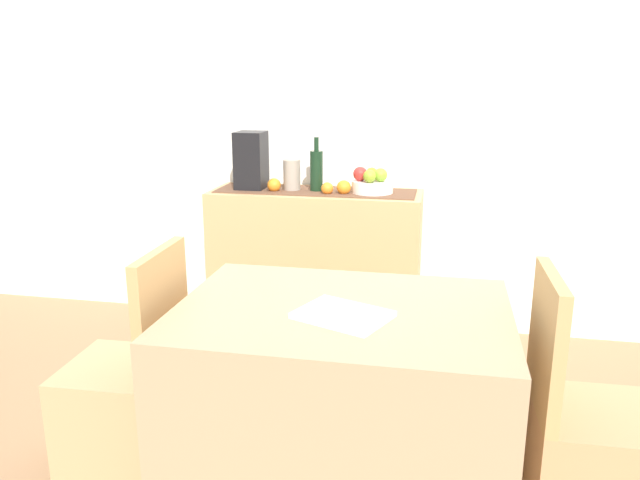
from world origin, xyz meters
TOP-DOWN VIEW (x-y plane):
  - ground_plane at (0.00, 0.00)m, footprint 6.40×6.40m
  - room_wall_rear at (0.00, 1.18)m, footprint 6.40×0.06m
  - sideboard_console at (-0.15, 0.92)m, footprint 1.19×0.42m
  - table_runner at (-0.15, 0.92)m, footprint 1.12×0.32m
  - fruit_bowl at (0.17, 0.92)m, footprint 0.23×0.23m
  - apple_left at (0.16, 0.85)m, footprint 0.07×0.07m
  - apple_rear at (0.16, 0.94)m, footprint 0.07×0.07m
  - apple_center at (0.21, 0.90)m, footprint 0.07×0.07m
  - apple_front at (0.10, 0.90)m, footprint 0.08×0.08m
  - wine_bottle at (-0.15, 0.92)m, footprint 0.07×0.07m
  - coffee_maker at (-0.53, 0.92)m, footprint 0.16×0.18m
  - ceramic_vase at (-0.29, 0.92)m, footprint 0.10×0.10m
  - orange_loose_mid at (-0.07, 0.84)m, footprint 0.07×0.07m
  - orange_loose_end at (0.02, 0.86)m, footprint 0.08×0.08m
  - orange_loose_far at (-0.38, 0.87)m, footprint 0.08×0.08m
  - dining_table at (0.24, -0.53)m, footprint 1.11×0.81m
  - open_book at (0.26, -0.61)m, footprint 0.34×0.30m
  - chair_near_window at (-0.58, -0.53)m, footprint 0.41×0.41m
  - chair_by_corner at (1.06, -0.53)m, footprint 0.41×0.41m

SIDE VIEW (x-z plane):
  - ground_plane at x=0.00m, z-range -0.02..0.00m
  - chair_near_window at x=-0.58m, z-range -0.18..0.72m
  - chair_by_corner at x=1.06m, z-range -0.18..0.72m
  - dining_table at x=0.24m, z-range 0.00..0.74m
  - sideboard_console at x=-0.15m, z-range 0.00..0.86m
  - open_book at x=0.26m, z-range 0.74..0.76m
  - table_runner at x=-0.15m, z-range 0.86..0.87m
  - orange_loose_mid at x=-0.07m, z-range 0.86..0.93m
  - orange_loose_far at x=-0.38m, z-range 0.86..0.94m
  - fruit_bowl at x=0.17m, z-range 0.87..0.93m
  - orange_loose_end at x=0.02m, z-range 0.86..0.94m
  - ceramic_vase at x=-0.29m, z-range 0.86..1.03m
  - apple_left at x=0.16m, z-range 0.93..1.00m
  - apple_rear at x=0.16m, z-range 0.93..1.00m
  - apple_center at x=0.21m, z-range 0.93..1.01m
  - apple_front at x=0.10m, z-range 0.93..1.01m
  - wine_bottle at x=-0.15m, z-range 0.83..1.13m
  - coffee_maker at x=-0.53m, z-range 0.86..1.19m
  - room_wall_rear at x=0.00m, z-range 0.00..2.70m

